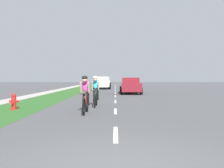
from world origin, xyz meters
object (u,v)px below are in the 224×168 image
(fire_hydrant_red, at_px, (14,102))
(pickup_white, at_px, (103,83))
(cyclist_lead, at_px, (85,94))
(sedan_maroon, at_px, (130,85))
(cyclist_trailing, at_px, (96,91))

(fire_hydrant_red, xyz_separation_m, pickup_white, (3.05, 21.13, 0.46))
(cyclist_lead, bearing_deg, sedan_maroon, 78.03)
(cyclist_trailing, bearing_deg, cyclist_lead, -95.38)
(fire_hydrant_red, bearing_deg, pickup_white, 81.79)
(cyclist_lead, distance_m, sedan_maroon, 12.94)
(fire_hydrant_red, height_order, cyclist_lead, cyclist_lead)
(sedan_maroon, height_order, pickup_white, pickup_white)
(fire_hydrant_red, xyz_separation_m, cyclist_trailing, (3.76, 1.18, 0.44))
(sedan_maroon, distance_m, pickup_white, 10.18)
(cyclist_lead, distance_m, cyclist_trailing, 2.40)
(cyclist_lead, xyz_separation_m, sedan_maroon, (2.68, 12.66, -0.04))
(cyclist_trailing, relative_size, pickup_white, 0.34)
(cyclist_lead, bearing_deg, cyclist_trailing, 84.62)
(cyclist_trailing, distance_m, sedan_maroon, 10.57)
(fire_hydrant_red, relative_size, cyclist_trailing, 0.44)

